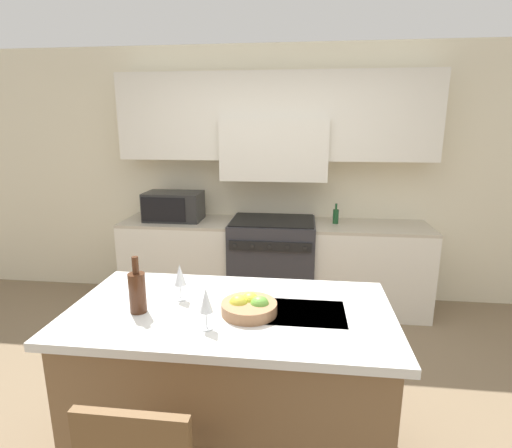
# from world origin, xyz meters

# --- Properties ---
(ground_plane) EXTENTS (10.00, 10.00, 0.00)m
(ground_plane) POSITION_xyz_m (0.00, 0.00, 0.00)
(ground_plane) COLOR #7A664C
(back_cabinetry) EXTENTS (10.00, 0.46, 2.70)m
(back_cabinetry) POSITION_xyz_m (0.00, 2.06, 1.58)
(back_cabinetry) COLOR beige
(back_cabinetry) RESTS_ON ground_plane
(back_counter) EXTENTS (3.17, 0.62, 0.91)m
(back_counter) POSITION_xyz_m (-0.00, 1.81, 0.46)
(back_counter) COLOR silver
(back_counter) RESTS_ON ground_plane
(range_stove) EXTENTS (0.86, 0.70, 0.95)m
(range_stove) POSITION_xyz_m (-0.00, 1.79, 0.48)
(range_stove) COLOR #2D2D33
(range_stove) RESTS_ON ground_plane
(microwave) EXTENTS (0.59, 0.37, 0.30)m
(microwave) POSITION_xyz_m (-1.05, 1.81, 1.06)
(microwave) COLOR black
(microwave) RESTS_ON back_counter
(kitchen_island) EXTENTS (1.73, 0.91, 0.94)m
(kitchen_island) POSITION_xyz_m (-0.07, -0.26, 0.48)
(kitchen_island) COLOR brown
(kitchen_island) RESTS_ON ground_plane
(wine_bottle) EXTENTS (0.09, 0.09, 0.30)m
(wine_bottle) POSITION_xyz_m (-0.54, -0.35, 1.06)
(wine_bottle) COLOR #422314
(wine_bottle) RESTS_ON kitchen_island
(wine_glass_near) EXTENTS (0.07, 0.07, 0.21)m
(wine_glass_near) POSITION_xyz_m (-0.14, -0.49, 1.09)
(wine_glass_near) COLOR white
(wine_glass_near) RESTS_ON kitchen_island
(wine_glass_far) EXTENTS (0.07, 0.07, 0.21)m
(wine_glass_far) POSITION_xyz_m (-0.37, -0.18, 1.09)
(wine_glass_far) COLOR white
(wine_glass_far) RESTS_ON kitchen_island
(fruit_bowl) EXTENTS (0.29, 0.29, 0.10)m
(fruit_bowl) POSITION_xyz_m (0.04, -0.30, 0.98)
(fruit_bowl) COLOR #996B47
(fruit_bowl) RESTS_ON kitchen_island
(oil_bottle_on_counter) EXTENTS (0.06, 0.06, 0.21)m
(oil_bottle_on_counter) POSITION_xyz_m (0.64, 1.85, 0.99)
(oil_bottle_on_counter) COLOR #194723
(oil_bottle_on_counter) RESTS_ON back_counter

